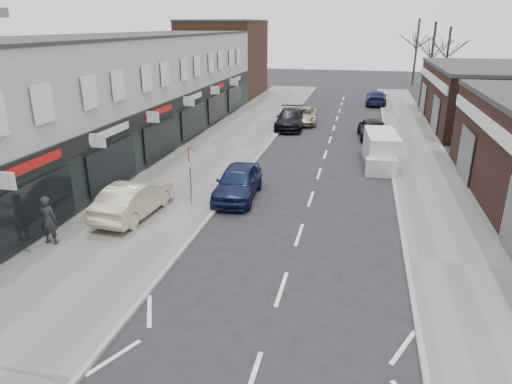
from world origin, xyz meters
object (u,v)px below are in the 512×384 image
Objects in this scene: warning_sign at (190,158)px; parked_car_right_b at (372,128)px; white_van at (381,150)px; parked_car_right_c at (376,98)px; parked_car_left_b at (290,119)px; sedan_on_pavement at (134,199)px; parked_car_right_a at (383,153)px; parked_car_left_a at (238,182)px; pedestrian at (48,220)px; parked_car_left_c at (304,116)px.

warning_sign is 17.18m from parked_car_right_b.
warning_sign is 0.60× the size of parked_car_right_b.
parked_car_right_b is at bearing 61.95° from warning_sign.
white_van reaches higher than parked_car_right_c.
white_van reaches higher than parked_car_left_b.
sedan_on_pavement is 1.14× the size of parked_car_right_a.
white_van reaches higher than parked_car_right_b.
warning_sign is 0.61× the size of sedan_on_pavement.
parked_car_left_a is 0.92× the size of parked_car_right_c.
sedan_on_pavement is 0.98× the size of parked_car_left_a.
warning_sign reaches higher than parked_car_right_b.
parked_car_right_c is at bearing 73.77° from parked_car_left_a.
sedan_on_pavement is 0.98× the size of parked_car_right_b.
white_van is at bearing 45.14° from warning_sign.
parked_car_left_a is 1.15× the size of parked_car_right_a.
sedan_on_pavement reaches higher than parked_car_left_a.
warning_sign is at bearing -126.72° from pedestrian.
parked_car_right_b reaches higher than parked_car_left_c.
parked_car_right_c is at bearing 74.18° from warning_sign.
parked_car_right_b is (6.29, 13.68, 0.00)m from parked_car_left_a.
pedestrian is (-3.63, -5.02, -1.16)m from warning_sign.
parked_car_left_a is (1.76, 1.42, -1.43)m from warning_sign.
parked_car_right_c reaches higher than parked_car_right_a.
parked_car_left_b is at bearing 84.14° from warning_sign.
warning_sign reaches higher than parked_car_left_b.
parked_car_left_c is at bearing -43.07° from parked_car_right_b.
warning_sign is at bearing 56.55° from parked_car_right_b.
parked_car_left_a is at bearing -130.75° from pedestrian.
sedan_on_pavement is (-1.85, -1.88, -1.35)m from warning_sign.
parked_car_left_a and parked_car_right_b have the same top height.
parked_car_left_a is 15.71m from parked_car_left_b.
parked_car_left_b is 2.36m from parked_car_left_c.
warning_sign is at bearing -143.96° from parked_car_left_a.
parked_car_right_c is (6.02, 10.93, 0.07)m from parked_car_left_c.
pedestrian is at bearing -108.04° from parked_car_left_b.
parked_car_right_a is (8.58, 8.70, -1.55)m from warning_sign.
sedan_on_pavement is at bearing -106.42° from parked_car_left_c.
sedan_on_pavement is 4.89m from parked_car_left_a.
warning_sign is at bearing -100.22° from parked_car_left_b.
warning_sign reaches higher than parked_car_right_c.
parked_car_left_c is at bearing 62.21° from parked_car_right_c.
white_van is at bearing 90.67° from parked_car_right_c.
sedan_on_pavement reaches higher than parked_car_right_a.
white_van is 1.06× the size of parked_car_left_c.
parked_car_right_b is at bearing -22.17° from parked_car_left_b.
parked_car_left_b is (3.61, 19.00, -0.10)m from sedan_on_pavement.
warning_sign is 0.55× the size of parked_car_right_c.
parked_car_right_a is (6.82, -8.43, -0.11)m from parked_car_left_b.
pedestrian is at bearing -132.86° from parked_car_left_a.
parked_car_left_b is at bearing -97.07° from sedan_on_pavement.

